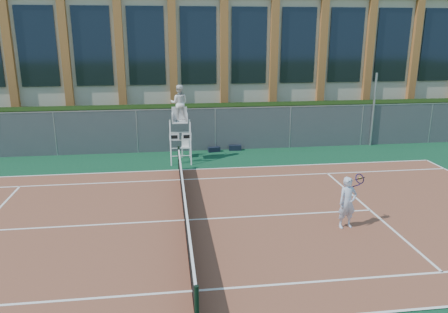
{
  "coord_description": "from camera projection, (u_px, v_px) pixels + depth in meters",
  "views": [
    {
      "loc": [
        -0.45,
        -13.23,
        5.94
      ],
      "look_at": [
        1.69,
        3.0,
        1.29
      ],
      "focal_mm": 35.0,
      "sensor_mm": 36.0,
      "label": 1
    }
  ],
  "objects": [
    {
      "name": "tennis_player",
      "position": [
        348.0,
        202.0,
        13.56
      ],
      "size": [
        0.96,
        0.67,
        1.67
      ],
      "color": "silver",
      "rests_on": "tennis_court"
    },
    {
      "name": "tennis_net",
      "position": [
        185.0,
        206.0,
        14.15
      ],
      "size": [
        0.1,
        11.3,
        1.1
      ],
      "color": "black",
      "rests_on": "ground"
    },
    {
      "name": "steel_pole",
      "position": [
        373.0,
        110.0,
        23.39
      ],
      "size": [
        0.12,
        0.12,
        3.93
      ],
      "primitive_type": "cylinder",
      "color": "#9EA0A5",
      "rests_on": "ground"
    },
    {
      "name": "plastic_chair",
      "position": [
        186.0,
        145.0,
        21.6
      ],
      "size": [
        0.53,
        0.53,
        1.0
      ],
      "color": "silver",
      "rests_on": "apron"
    },
    {
      "name": "sports_bag_near",
      "position": [
        235.0,
        148.0,
        22.84
      ],
      "size": [
        0.65,
        0.3,
        0.27
      ],
      "primitive_type": "cube",
      "rotation": [
        0.0,
        0.0,
        -0.07
      ],
      "color": "black",
      "rests_on": "apron"
    },
    {
      "name": "umpire_chair",
      "position": [
        179.0,
        105.0,
        20.3
      ],
      "size": [
        1.03,
        1.58,
        3.68
      ],
      "color": "white",
      "rests_on": "ground"
    },
    {
      "name": "apron",
      "position": [
        184.0,
        209.0,
        15.25
      ],
      "size": [
        36.0,
        20.0,
        0.01
      ],
      "primitive_type": "cube",
      "color": "#0C3824",
      "rests_on": "ground"
    },
    {
      "name": "tennis_court",
      "position": [
        185.0,
        220.0,
        14.29
      ],
      "size": [
        23.77,
        10.97,
        0.02
      ],
      "primitive_type": "cube",
      "color": "brown",
      "rests_on": "apron"
    },
    {
      "name": "hedge",
      "position": [
        176.0,
        126.0,
        23.54
      ],
      "size": [
        40.0,
        1.4,
        2.2
      ],
      "primitive_type": "cube",
      "color": "black",
      "rests_on": "ground"
    },
    {
      "name": "fence",
      "position": [
        177.0,
        131.0,
        22.39
      ],
      "size": [
        40.0,
        0.06,
        2.2
      ],
      "primitive_type": null,
      "color": "#595E60",
      "rests_on": "ground"
    },
    {
      "name": "ground",
      "position": [
        185.0,
        221.0,
        14.3
      ],
      "size": [
        120.0,
        120.0,
        0.0
      ],
      "primitive_type": "plane",
      "color": "#233814"
    },
    {
      "name": "sports_bag_far",
      "position": [
        214.0,
        149.0,
        22.55
      ],
      "size": [
        0.65,
        0.36,
        0.25
      ],
      "primitive_type": "cube",
      "rotation": [
        0.0,
        0.0,
        0.16
      ],
      "color": "black",
      "rests_on": "apron"
    },
    {
      "name": "building",
      "position": [
        172.0,
        60.0,
        30.29
      ],
      "size": [
        45.0,
        10.6,
        8.22
      ],
      "color": "beige",
      "rests_on": "ground"
    }
  ]
}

